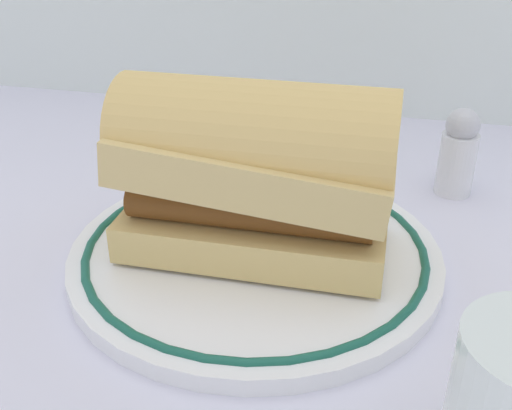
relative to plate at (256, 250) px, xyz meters
name	(u,v)px	position (x,y,z in m)	size (l,w,h in m)	color
ground_plane	(248,260)	(-0.01, 0.00, -0.01)	(1.50, 1.50, 0.00)	silver
plate	(256,250)	(0.00, 0.00, 0.00)	(0.26, 0.26, 0.01)	white
sausage_sandwich	(256,167)	(0.00, 0.00, 0.07)	(0.18, 0.09, 0.12)	#DBB96F
salt_shaker	(458,153)	(0.14, 0.14, 0.03)	(0.03, 0.03, 0.08)	white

